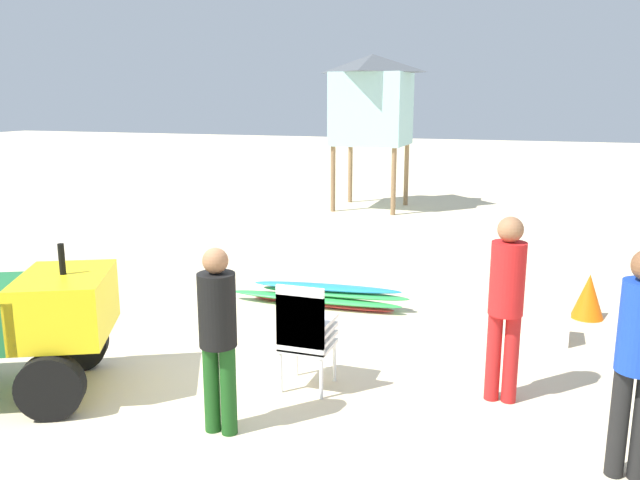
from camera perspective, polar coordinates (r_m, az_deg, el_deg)
The scene contains 9 objects.
ground at distance 6.81m, azimuth -7.79°, elevation -12.31°, with size 80.00×80.00×0.00m, color beige.
stacked_plastic_chairs at distance 6.31m, azimuth -1.37°, elevation -7.85°, with size 0.48×0.48×1.11m.
surfboard_pile at distance 8.95m, azimuth 0.35°, elevation -4.95°, with size 2.56×0.48×0.32m.
lifeguard_near_left at distance 5.33m, azimuth 26.41°, elevation -8.67°, with size 0.32×0.32×1.79m.
lifeguard_near_right at distance 5.52m, azimuth -9.04°, elevation -7.81°, with size 0.32×0.32×1.65m.
lifeguard_far_right at distance 6.23m, azimuth 16.17°, elevation -4.84°, with size 0.32×0.32×1.79m.
lifeguard_tower at distance 16.74m, azimuth 4.63°, elevation 12.30°, with size 1.98×1.98×3.90m.
traffic_cone_near at distance 9.17m, azimuth 22.69°, elevation -4.61°, with size 0.42×0.42×0.60m, color orange.
cooler_box at distance 8.20m, azimuth 19.48°, elevation -7.03°, with size 0.49×0.40×0.41m, color white.
Camera 1 is at (2.84, -5.50, 2.85)m, focal length 36.12 mm.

